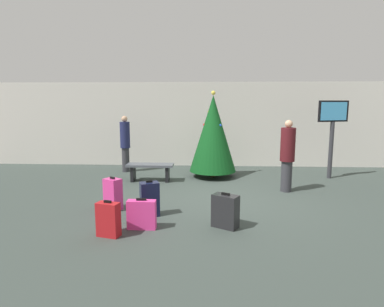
{
  "coord_description": "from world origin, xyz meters",
  "views": [
    {
      "loc": [
        -0.36,
        -7.23,
        2.15
      ],
      "look_at": [
        -0.76,
        0.65,
        0.9
      ],
      "focal_mm": 30.29,
      "sensor_mm": 36.0,
      "label": 1
    }
  ],
  "objects_px": {
    "holiday_tree": "(213,134)",
    "suitcase_2": "(142,215)",
    "waiting_bench": "(150,169)",
    "traveller_1": "(287,154)",
    "suitcase_1": "(113,194)",
    "suitcase_3": "(225,211)",
    "suitcase_4": "(150,199)",
    "traveller_0": "(125,142)",
    "suitcase_0": "(108,219)",
    "flight_info_kiosk": "(333,124)"
  },
  "relations": [
    {
      "from": "flight_info_kiosk",
      "to": "suitcase_2",
      "type": "bearing_deg",
      "value": -138.96
    },
    {
      "from": "suitcase_2",
      "to": "suitcase_4",
      "type": "height_order",
      "value": "suitcase_4"
    },
    {
      "from": "suitcase_3",
      "to": "waiting_bench",
      "type": "bearing_deg",
      "value": 120.3
    },
    {
      "from": "traveller_1",
      "to": "suitcase_3",
      "type": "distance_m",
      "value": 2.94
    },
    {
      "from": "holiday_tree",
      "to": "flight_info_kiosk",
      "type": "distance_m",
      "value": 3.35
    },
    {
      "from": "flight_info_kiosk",
      "to": "suitcase_1",
      "type": "relative_size",
      "value": 3.25
    },
    {
      "from": "waiting_bench",
      "to": "suitcase_4",
      "type": "relative_size",
      "value": 1.83
    },
    {
      "from": "waiting_bench",
      "to": "traveller_1",
      "type": "xyz_separation_m",
      "value": [
        3.49,
        -0.86,
        0.56
      ]
    },
    {
      "from": "waiting_bench",
      "to": "traveller_1",
      "type": "height_order",
      "value": "traveller_1"
    },
    {
      "from": "suitcase_2",
      "to": "suitcase_3",
      "type": "relative_size",
      "value": 0.88
    },
    {
      "from": "holiday_tree",
      "to": "suitcase_2",
      "type": "bearing_deg",
      "value": -107.45
    },
    {
      "from": "flight_info_kiosk",
      "to": "suitcase_4",
      "type": "height_order",
      "value": "flight_info_kiosk"
    },
    {
      "from": "holiday_tree",
      "to": "suitcase_3",
      "type": "height_order",
      "value": "holiday_tree"
    },
    {
      "from": "traveller_0",
      "to": "flight_info_kiosk",
      "type": "bearing_deg",
      "value": -5.49
    },
    {
      "from": "traveller_1",
      "to": "suitcase_1",
      "type": "relative_size",
      "value": 2.57
    },
    {
      "from": "suitcase_4",
      "to": "suitcase_1",
      "type": "bearing_deg",
      "value": 158.01
    },
    {
      "from": "traveller_0",
      "to": "suitcase_4",
      "type": "distance_m",
      "value": 4.25
    },
    {
      "from": "suitcase_1",
      "to": "flight_info_kiosk",
      "type": "bearing_deg",
      "value": 29.41
    },
    {
      "from": "holiday_tree",
      "to": "suitcase_2",
      "type": "distance_m",
      "value": 4.33
    },
    {
      "from": "traveller_0",
      "to": "suitcase_0",
      "type": "relative_size",
      "value": 2.91
    },
    {
      "from": "waiting_bench",
      "to": "suitcase_3",
      "type": "bearing_deg",
      "value": -59.7
    },
    {
      "from": "traveller_1",
      "to": "suitcase_4",
      "type": "xyz_separation_m",
      "value": [
        -3.01,
        -1.88,
        -0.59
      ]
    },
    {
      "from": "holiday_tree",
      "to": "traveller_1",
      "type": "distance_m",
      "value": 2.34
    },
    {
      "from": "suitcase_0",
      "to": "suitcase_4",
      "type": "xyz_separation_m",
      "value": [
        0.5,
        0.98,
        0.05
      ]
    },
    {
      "from": "holiday_tree",
      "to": "suitcase_4",
      "type": "height_order",
      "value": "holiday_tree"
    },
    {
      "from": "flight_info_kiosk",
      "to": "suitcase_3",
      "type": "distance_m",
      "value": 5.15
    },
    {
      "from": "traveller_1",
      "to": "suitcase_3",
      "type": "bearing_deg",
      "value": -123.82
    },
    {
      "from": "waiting_bench",
      "to": "suitcase_2",
      "type": "xyz_separation_m",
      "value": [
        0.46,
        -3.38,
        -0.1
      ]
    },
    {
      "from": "waiting_bench",
      "to": "flight_info_kiosk",
      "type": "bearing_deg",
      "value": 7.0
    },
    {
      "from": "traveller_1",
      "to": "suitcase_0",
      "type": "height_order",
      "value": "traveller_1"
    },
    {
      "from": "suitcase_2",
      "to": "suitcase_0",
      "type": "bearing_deg",
      "value": -144.46
    },
    {
      "from": "suitcase_1",
      "to": "suitcase_2",
      "type": "distance_m",
      "value": 1.25
    },
    {
      "from": "traveller_0",
      "to": "suitcase_1",
      "type": "relative_size",
      "value": 2.58
    },
    {
      "from": "waiting_bench",
      "to": "suitcase_0",
      "type": "relative_size",
      "value": 2.13
    },
    {
      "from": "suitcase_0",
      "to": "suitcase_1",
      "type": "distance_m",
      "value": 1.34
    },
    {
      "from": "flight_info_kiosk",
      "to": "holiday_tree",
      "type": "bearing_deg",
      "value": 179.92
    },
    {
      "from": "suitcase_3",
      "to": "traveller_1",
      "type": "bearing_deg",
      "value": 56.18
    },
    {
      "from": "traveller_0",
      "to": "suitcase_0",
      "type": "xyz_separation_m",
      "value": [
        0.97,
        -4.93,
        -0.65
      ]
    },
    {
      "from": "suitcase_3",
      "to": "suitcase_4",
      "type": "height_order",
      "value": "suitcase_4"
    },
    {
      "from": "traveller_1",
      "to": "suitcase_1",
      "type": "bearing_deg",
      "value": -157.81
    },
    {
      "from": "suitcase_1",
      "to": "suitcase_4",
      "type": "relative_size",
      "value": 0.97
    },
    {
      "from": "suitcase_1",
      "to": "traveller_1",
      "type": "bearing_deg",
      "value": 22.19
    },
    {
      "from": "traveller_0",
      "to": "suitcase_3",
      "type": "bearing_deg",
      "value": -57.05
    },
    {
      "from": "waiting_bench",
      "to": "suitcase_2",
      "type": "distance_m",
      "value": 3.42
    },
    {
      "from": "suitcase_0",
      "to": "suitcase_2",
      "type": "distance_m",
      "value": 0.58
    },
    {
      "from": "traveller_0",
      "to": "suitcase_3",
      "type": "height_order",
      "value": "traveller_0"
    },
    {
      "from": "suitcase_3",
      "to": "holiday_tree",
      "type": "bearing_deg",
      "value": 92.57
    },
    {
      "from": "traveller_0",
      "to": "suitcase_4",
      "type": "bearing_deg",
      "value": -69.55
    },
    {
      "from": "suitcase_3",
      "to": "flight_info_kiosk",
      "type": "bearing_deg",
      "value": 50.65
    },
    {
      "from": "waiting_bench",
      "to": "suitcase_1",
      "type": "bearing_deg",
      "value": -97.62
    }
  ]
}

